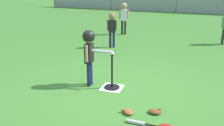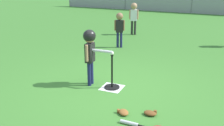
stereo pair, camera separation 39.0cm
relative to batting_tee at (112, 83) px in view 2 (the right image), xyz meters
The scene contains 11 objects.
ground_plane 0.18m from the batting_tee, 25.49° to the right, with size 60.00×60.00×0.00m, color #3D7A2D.
home_plate 0.11m from the batting_tee, 153.43° to the right, with size 0.44×0.44×0.01m, color white.
batting_tee is the anchor object (origin of this frame).
baseball_on_tee 0.64m from the batting_tee, behind, with size 0.07×0.07×0.07m, color white.
batter_child 0.89m from the batting_tee, behind, with size 0.64×0.34×1.20m.
fielder_near_right 3.21m from the batting_tee, 108.63° to the left, with size 0.31×0.22×1.10m.
fielder_deep_left 5.08m from the batting_tee, 103.56° to the left, with size 0.35×0.24×1.20m.
spare_bat_silver 1.51m from the batting_tee, 54.34° to the right, with size 0.61×0.08×0.06m.
glove_tossed_aside 1.12m from the batting_tee, 57.06° to the right, with size 0.26×0.27×0.07m.
glove_outfield_drop 1.31m from the batting_tee, 37.11° to the right, with size 0.23×0.18×0.07m.
outfield_fence 11.31m from the batting_tee, 89.39° to the left, with size 16.06×0.06×1.15m.
Camera 2 is at (1.92, -4.77, 2.35)m, focal length 43.62 mm.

